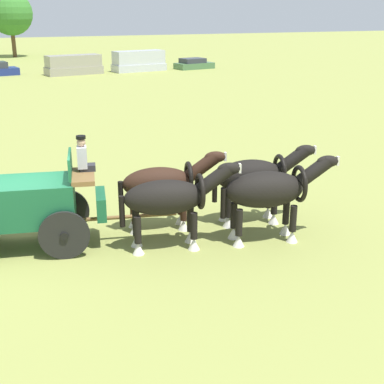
# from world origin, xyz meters

# --- Properties ---
(ground_plane) EXTENTS (220.00, 220.00, 0.00)m
(ground_plane) POSITION_xyz_m (0.00, 0.00, 0.00)
(ground_plane) COLOR olive
(show_wagon) EXTENTS (5.76, 2.41, 2.80)m
(show_wagon) POSITION_xyz_m (0.14, -0.02, 1.20)
(show_wagon) COLOR #195B38
(show_wagon) RESTS_ON ground
(draft_horse_rear_near) EXTENTS (2.93, 1.25, 2.14)m
(draft_horse_rear_near) POSITION_xyz_m (3.79, -0.14, 1.28)
(draft_horse_rear_near) COLOR #331E14
(draft_horse_rear_near) RESTS_ON ground
(draft_horse_rear_off) EXTENTS (3.03, 1.28, 2.18)m
(draft_horse_rear_off) POSITION_xyz_m (3.51, -1.41, 1.31)
(draft_horse_rear_off) COLOR black
(draft_horse_rear_off) RESTS_ON ground
(draft_horse_lead_near) EXTENTS (2.94, 1.30, 2.20)m
(draft_horse_lead_near) POSITION_xyz_m (6.32, -0.68, 1.33)
(draft_horse_lead_near) COLOR black
(draft_horse_lead_near) RESTS_ON ground
(draft_horse_lead_off) EXTENTS (3.09, 1.36, 2.23)m
(draft_horse_lead_off) POSITION_xyz_m (6.04, -1.95, 1.36)
(draft_horse_lead_off) COLOR black
(draft_horse_lead_off) RESTS_ON ground
(parked_vehicle_d) EXTENTS (5.41, 2.69, 1.76)m
(parked_vehicle_d) POSITION_xyz_m (8.70, 37.87, 0.85)
(parked_vehicle_d) COLOR gray
(parked_vehicle_d) RESTS_ON ground
(parked_vehicle_e) EXTENTS (5.43, 2.68, 1.95)m
(parked_vehicle_e) POSITION_xyz_m (15.12, 38.18, 0.95)
(parked_vehicle_e) COLOR silver
(parked_vehicle_e) RESTS_ON ground
(parked_vehicle_f) EXTENTS (4.10, 2.49, 1.06)m
(parked_vehicle_f) POSITION_xyz_m (20.92, 38.12, 0.46)
(parked_vehicle_f) COLOR #477047
(parked_vehicle_f) RESTS_ON ground
(tree_e) EXTENTS (5.35, 5.35, 7.95)m
(tree_e) POSITION_xyz_m (5.47, 59.65, 5.26)
(tree_e) COLOR brown
(tree_e) RESTS_ON ground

